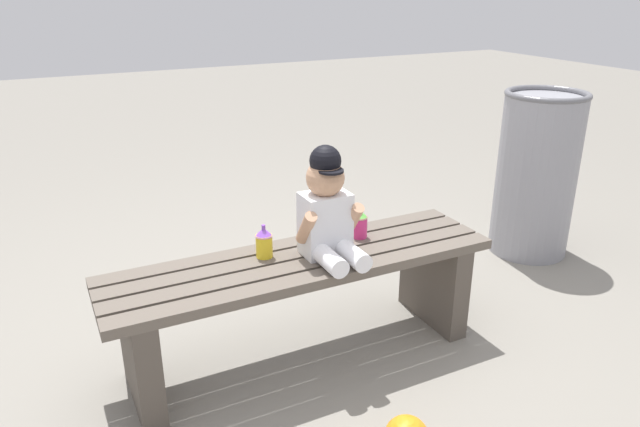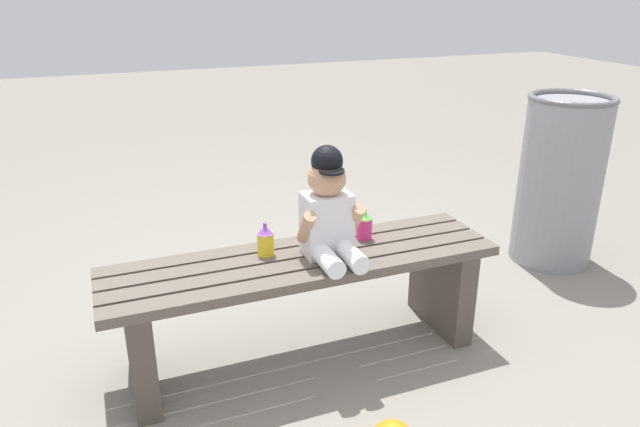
{
  "view_description": "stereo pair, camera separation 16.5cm",
  "coord_description": "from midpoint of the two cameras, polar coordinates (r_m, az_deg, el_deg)",
  "views": [
    {
      "loc": [
        -0.79,
        -1.74,
        1.34
      ],
      "look_at": [
        0.05,
        -0.05,
        0.6
      ],
      "focal_mm": 33.13,
      "sensor_mm": 36.0,
      "label": 1
    },
    {
      "loc": [
        -0.64,
        -1.81,
        1.34
      ],
      "look_at": [
        0.05,
        -0.05,
        0.6
      ],
      "focal_mm": 33.13,
      "sensor_mm": 36.0,
      "label": 2
    }
  ],
  "objects": [
    {
      "name": "ground_plane",
      "position": [
        2.34,
        0.56,
        -13.48
      ],
      "size": [
        16.0,
        16.0,
        0.0
      ],
      "primitive_type": "plane",
      "color": "gray"
    },
    {
      "name": "park_bench",
      "position": [
        2.19,
        0.58,
        -7.49
      ],
      "size": [
        1.43,
        0.37,
        0.42
      ],
      "color": "#60564C",
      "rests_on": "ground_plane"
    },
    {
      "name": "child_figure",
      "position": [
        2.07,
        3.19,
        0.31
      ],
      "size": [
        0.23,
        0.27,
        0.4
      ],
      "color": "white",
      "rests_on": "park_bench"
    },
    {
      "name": "sippy_cup_left",
      "position": [
        2.12,
        -3.08,
        -2.6
      ],
      "size": [
        0.06,
        0.06,
        0.12
      ],
      "color": "yellow",
      "rests_on": "park_bench"
    },
    {
      "name": "sippy_cup_right",
      "position": [
        2.26,
        6.4,
        -1.1
      ],
      "size": [
        0.06,
        0.06,
        0.12
      ],
      "color": "#E5337F",
      "rests_on": "park_bench"
    },
    {
      "name": "trash_bin",
      "position": [
        3.18,
        23.56,
        2.97
      ],
      "size": [
        0.41,
        0.41,
        0.84
      ],
      "color": "gray",
      "rests_on": "ground_plane"
    }
  ]
}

